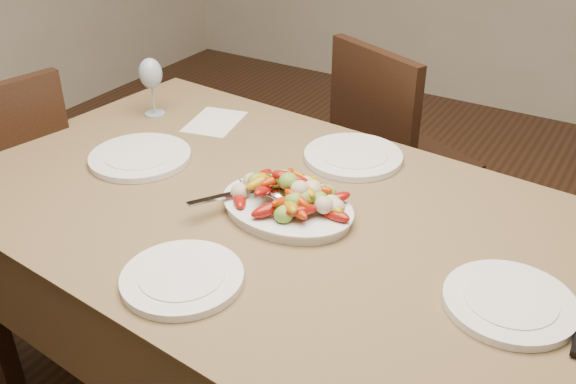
{
  "coord_description": "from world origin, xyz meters",
  "views": [
    {
      "loc": [
        0.69,
        -0.96,
        1.61
      ],
      "look_at": [
        -0.01,
        0.19,
        0.82
      ],
      "focal_mm": 40.0,
      "sensor_mm": 36.0,
      "label": 1
    }
  ],
  "objects_px": {
    "serving_platter": "(287,209)",
    "plate_far": "(353,157)",
    "plate_near": "(182,278)",
    "wine_glass": "(152,85)",
    "dining_table": "(288,328)",
    "chair_far": "(406,162)",
    "plate_left": "(140,157)",
    "plate_right": "(510,303)"
  },
  "relations": [
    {
      "from": "chair_far",
      "to": "plate_far",
      "type": "relative_size",
      "value": 3.36
    },
    {
      "from": "chair_far",
      "to": "plate_near",
      "type": "relative_size",
      "value": 3.63
    },
    {
      "from": "plate_left",
      "to": "serving_platter",
      "type": "bearing_deg",
      "value": -2.72
    },
    {
      "from": "dining_table",
      "to": "chair_far",
      "type": "xyz_separation_m",
      "value": [
        -0.04,
        0.93,
        0.1
      ]
    },
    {
      "from": "plate_far",
      "to": "wine_glass",
      "type": "xyz_separation_m",
      "value": [
        -0.71,
        -0.05,
        0.09
      ]
    },
    {
      "from": "plate_near",
      "to": "chair_far",
      "type": "bearing_deg",
      "value": 89.83
    },
    {
      "from": "plate_far",
      "to": "plate_near",
      "type": "relative_size",
      "value": 1.08
    },
    {
      "from": "dining_table",
      "to": "chair_far",
      "type": "bearing_deg",
      "value": 92.74
    },
    {
      "from": "serving_platter",
      "to": "plate_far",
      "type": "relative_size",
      "value": 1.2
    },
    {
      "from": "chair_far",
      "to": "wine_glass",
      "type": "bearing_deg",
      "value": 68.21
    },
    {
      "from": "plate_far",
      "to": "serving_platter",
      "type": "bearing_deg",
      "value": -91.58
    },
    {
      "from": "plate_left",
      "to": "plate_right",
      "type": "relative_size",
      "value": 1.09
    },
    {
      "from": "wine_glass",
      "to": "plate_left",
      "type": "bearing_deg",
      "value": -55.6
    },
    {
      "from": "plate_left",
      "to": "wine_glass",
      "type": "xyz_separation_m",
      "value": [
        -0.18,
        0.27,
        0.09
      ]
    },
    {
      "from": "plate_right",
      "to": "plate_far",
      "type": "xyz_separation_m",
      "value": [
        -0.56,
        0.41,
        0.0
      ]
    },
    {
      "from": "serving_platter",
      "to": "plate_near",
      "type": "distance_m",
      "value": 0.35
    },
    {
      "from": "serving_platter",
      "to": "dining_table",
      "type": "bearing_deg",
      "value": 9.77
    },
    {
      "from": "plate_left",
      "to": "plate_far",
      "type": "relative_size",
      "value": 1.02
    },
    {
      "from": "serving_platter",
      "to": "wine_glass",
      "type": "distance_m",
      "value": 0.76
    },
    {
      "from": "chair_far",
      "to": "plate_far",
      "type": "xyz_separation_m",
      "value": [
        0.05,
        -0.59,
        0.29
      ]
    },
    {
      "from": "plate_near",
      "to": "wine_glass",
      "type": "distance_m",
      "value": 0.92
    },
    {
      "from": "serving_platter",
      "to": "chair_far",
      "type": "bearing_deg",
      "value": 92.58
    },
    {
      "from": "serving_platter",
      "to": "plate_left",
      "type": "xyz_separation_m",
      "value": [
        -0.51,
        0.02,
        -0.0
      ]
    },
    {
      "from": "chair_far",
      "to": "plate_right",
      "type": "bearing_deg",
      "value": 145.21
    },
    {
      "from": "dining_table",
      "to": "plate_far",
      "type": "relative_size",
      "value": 6.5
    },
    {
      "from": "serving_platter",
      "to": "plate_near",
      "type": "bearing_deg",
      "value": -97.47
    },
    {
      "from": "chair_far",
      "to": "serving_platter",
      "type": "xyz_separation_m",
      "value": [
        0.04,
        -0.93,
        0.3
      ]
    },
    {
      "from": "plate_left",
      "to": "plate_far",
      "type": "bearing_deg",
      "value": 31.9
    },
    {
      "from": "plate_near",
      "to": "wine_glass",
      "type": "xyz_separation_m",
      "value": [
        -0.65,
        0.64,
        0.09
      ]
    },
    {
      "from": "plate_far",
      "to": "plate_near",
      "type": "xyz_separation_m",
      "value": [
        -0.06,
        -0.7,
        0.0
      ]
    },
    {
      "from": "plate_left",
      "to": "plate_far",
      "type": "xyz_separation_m",
      "value": [
        0.52,
        0.32,
        0.0
      ]
    },
    {
      "from": "dining_table",
      "to": "wine_glass",
      "type": "height_order",
      "value": "wine_glass"
    },
    {
      "from": "plate_right",
      "to": "plate_near",
      "type": "relative_size",
      "value": 1.02
    },
    {
      "from": "dining_table",
      "to": "chair_far",
      "type": "height_order",
      "value": "chair_far"
    },
    {
      "from": "wine_glass",
      "to": "serving_platter",
      "type": "bearing_deg",
      "value": -22.93
    },
    {
      "from": "dining_table",
      "to": "plate_far",
      "type": "bearing_deg",
      "value": 88.86
    },
    {
      "from": "plate_right",
      "to": "wine_glass",
      "type": "bearing_deg",
      "value": 164.09
    },
    {
      "from": "serving_platter",
      "to": "plate_far",
      "type": "xyz_separation_m",
      "value": [
        0.01,
        0.35,
        -0.0
      ]
    },
    {
      "from": "chair_far",
      "to": "serving_platter",
      "type": "bearing_deg",
      "value": 116.43
    },
    {
      "from": "chair_far",
      "to": "plate_left",
      "type": "distance_m",
      "value": 1.06
    },
    {
      "from": "plate_right",
      "to": "wine_glass",
      "type": "distance_m",
      "value": 1.32
    },
    {
      "from": "dining_table",
      "to": "plate_near",
      "type": "height_order",
      "value": "plate_near"
    }
  ]
}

